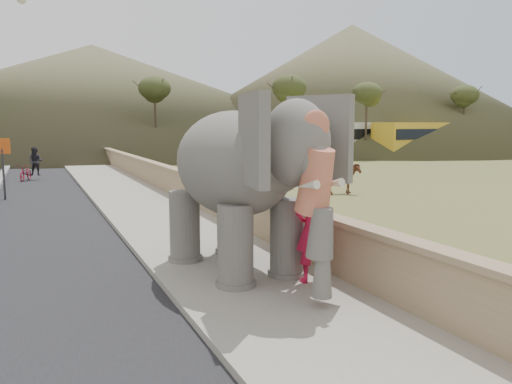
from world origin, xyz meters
The scene contains 13 objects.
ground centered at (0.00, 0.00, 0.00)m, with size 160.00×160.00×0.00m, color olive.
walkway centered at (0.00, 10.00, 0.07)m, with size 3.00×120.00×0.15m, color #9E9687.
parapet centered at (1.65, 10.00, 0.55)m, with size 0.30×120.00×1.10m, color tan.
signboard centered at (-4.50, 16.63, 1.64)m, with size 0.60×0.08×2.40m.
cow centered at (8.35, 12.80, 0.65)m, with size 0.70×1.55×1.31m, color brown.
distant_car centered at (18.13, 36.44, 0.72)m, with size 1.70×4.23×1.44m, color silver.
bus_white centered at (26.35, 33.21, 1.55)m, with size 2.50×11.00×3.10m, color silver.
bus_orange centered at (28.97, 30.57, 1.55)m, with size 2.50×11.00×3.10m, color gold.
hill_right centered at (36.00, 52.00, 8.00)m, with size 56.00×56.00×16.00m, color brown.
hill_far centered at (5.00, 70.00, 7.00)m, with size 80.00×80.00×14.00m, color brown.
elephant_and_man centered at (0.02, 4.04, 1.73)m, with size 2.90×4.71×3.19m.
motorcyclist centered at (-3.58, 23.73, 0.68)m, with size 1.44×1.69×1.75m.
trees centered at (1.63, 28.24, 3.82)m, with size 48.31×44.04×8.60m.
Camera 1 is at (-3.47, -4.73, 2.91)m, focal length 35.00 mm.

